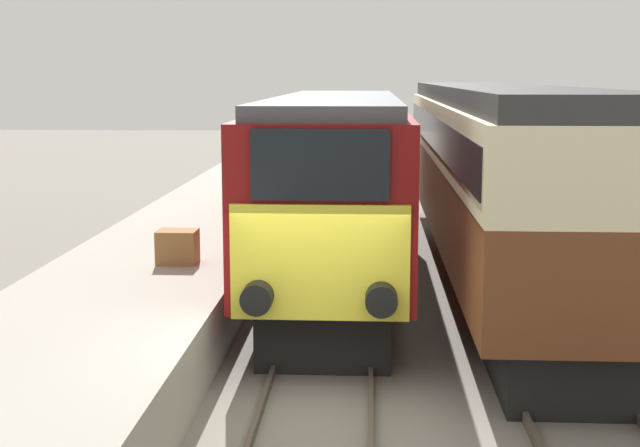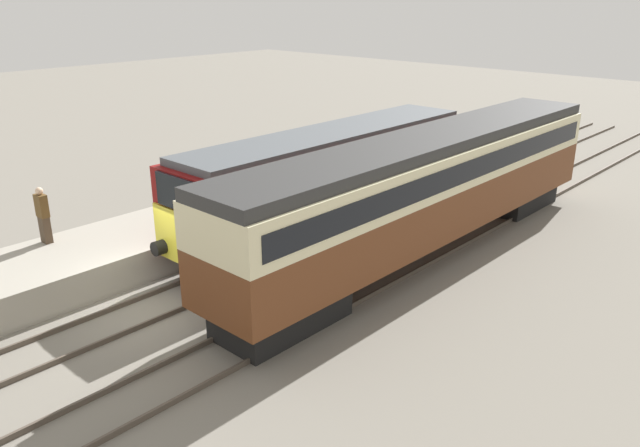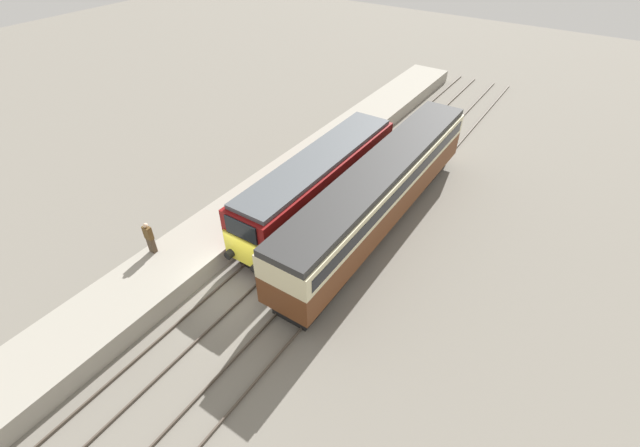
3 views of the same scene
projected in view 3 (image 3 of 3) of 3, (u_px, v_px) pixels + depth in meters
name	position (u px, v px, depth m)	size (l,w,h in m)	color
ground_plane	(232.00, 292.00, 20.94)	(120.00, 120.00, 0.00)	slate
platform_left	(279.00, 187.00, 27.23)	(3.50, 50.00, 1.05)	#9E998C
rails_near_track	(293.00, 236.00, 24.14)	(1.51, 60.00, 0.14)	#4C4238
rails_far_track	(345.00, 259.00, 22.67)	(1.50, 60.00, 0.14)	#4C4238
locomotive	(319.00, 183.00, 24.53)	(2.70, 13.36, 3.94)	black
passenger_carriage	(380.00, 189.00, 23.53)	(2.75, 18.00, 4.14)	black
person_on_platform	(149.00, 238.00, 21.14)	(0.44, 0.26, 1.81)	#473828
luggage_crate	(249.00, 206.00, 24.24)	(0.70, 0.56, 0.60)	olive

